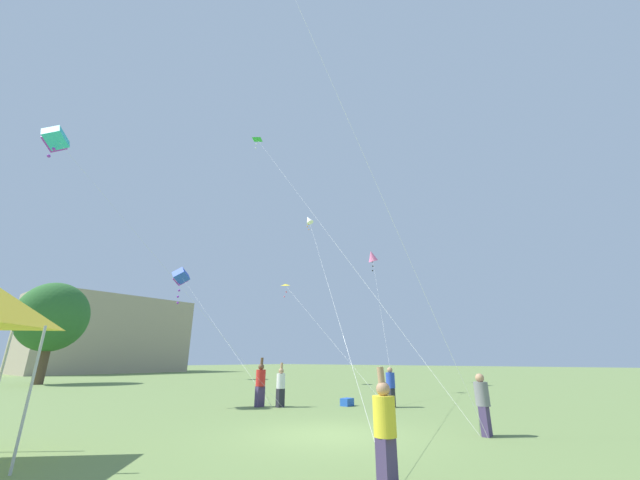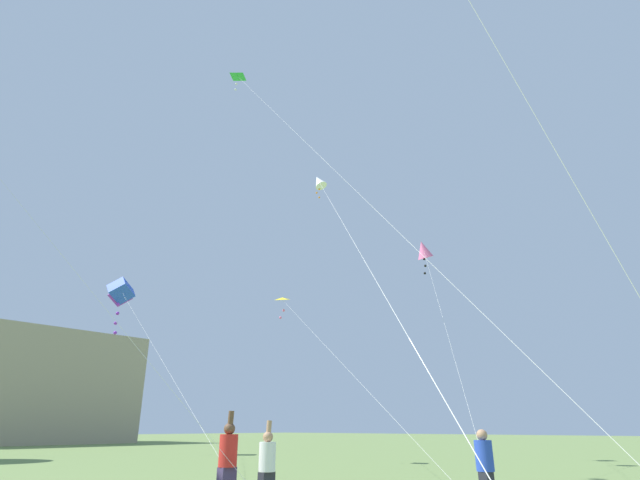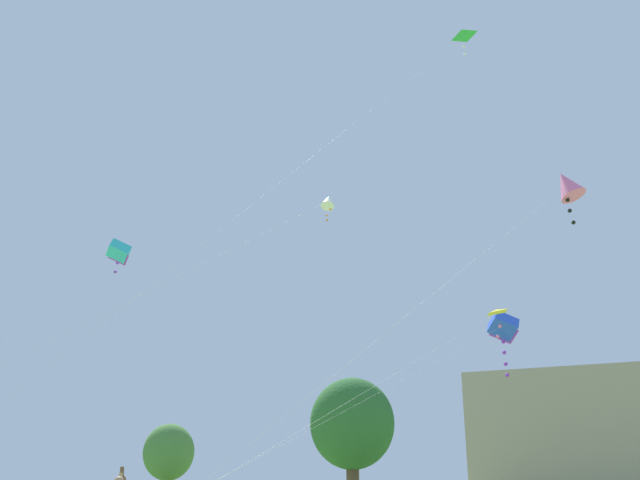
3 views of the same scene
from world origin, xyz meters
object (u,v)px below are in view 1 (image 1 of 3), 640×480
object	(u,v)px
kite_green_delta_0	(258,140)
kite_blue_box_2	(181,277)
person_yellow_shirt	(385,427)
kite_cyan_box_1	(56,139)
person_white_shirt	(281,385)
kite_white_diamond_5	(309,220)
cooler_box	(347,402)
kite_pink_diamond_3	(372,256)
kite_yellow_delta_4	(286,286)
person_blue_shirt	(391,385)
person_grey_shirt	(483,402)
person_red_shirt	(260,382)

from	to	relation	value
kite_green_delta_0	kite_blue_box_2	distance (m)	16.67
person_yellow_shirt	kite_cyan_box_1	bearing A→B (deg)	30.61
person_white_shirt	kite_blue_box_2	world-z (taller)	kite_blue_box_2
person_white_shirt	kite_white_diamond_5	xyz separation A→B (m)	(5.40, 3.22, 10.06)
cooler_box	kite_pink_diamond_3	distance (m)	15.95
person_yellow_shirt	person_white_shirt	size ratio (longest dim) A/B	1.01
person_yellow_shirt	kite_blue_box_2	bearing A→B (deg)	0.02
person_yellow_shirt	kite_yellow_delta_4	bearing A→B (deg)	-17.68
person_blue_shirt	person_grey_shirt	distance (m)	6.07
kite_pink_diamond_3	kite_blue_box_2	bearing A→B (deg)	105.03
kite_green_delta_0	kite_blue_box_2	size ratio (longest dim) A/B	0.98
kite_blue_box_2	kite_yellow_delta_4	xyz separation A→B (m)	(1.92, -13.90, -2.43)
kite_cyan_box_1	kite_blue_box_2	bearing A→B (deg)	43.11
person_white_shirt	kite_cyan_box_1	world-z (taller)	kite_cyan_box_1
person_blue_shirt	kite_white_diamond_5	xyz separation A→B (m)	(2.49, 6.89, 10.06)
cooler_box	kite_white_diamond_5	xyz separation A→B (m)	(3.27, 5.15, 10.76)
person_yellow_shirt	person_grey_shirt	bearing A→B (deg)	-66.67
person_red_shirt	kite_yellow_delta_4	size ratio (longest dim) A/B	0.14
kite_cyan_box_1	person_yellow_shirt	bearing A→B (deg)	-83.06
kite_green_delta_0	kite_blue_box_2	xyz separation A→B (m)	(-0.79, 10.29, -13.09)
kite_blue_box_2	kite_white_diamond_5	size ratio (longest dim) A/B	1.97
cooler_box	person_yellow_shirt	world-z (taller)	person_yellow_shirt
person_yellow_shirt	kite_yellow_delta_4	size ratio (longest dim) A/B	0.13
person_grey_shirt	kite_white_diamond_5	size ratio (longest dim) A/B	0.12
person_yellow_shirt	kite_white_diamond_5	size ratio (longest dim) A/B	0.14
cooler_box	kite_white_diamond_5	size ratio (longest dim) A/B	0.04
kite_green_delta_0	kite_yellow_delta_4	bearing A→B (deg)	-72.65
person_white_shirt	kite_pink_diamond_3	xyz separation A→B (m)	(13.48, 3.17, 9.27)
person_grey_shirt	person_white_shirt	bearing A→B (deg)	-63.27
cooler_box	person_red_shirt	size ratio (longest dim) A/B	0.26
person_white_shirt	kite_cyan_box_1	distance (m)	16.55
person_white_shirt	kite_blue_box_2	bearing A→B (deg)	-1.04
kite_cyan_box_1	kite_blue_box_2	xyz separation A→B (m)	(16.09, 15.06, -2.18)
person_white_shirt	cooler_box	bearing A→B (deg)	-114.51
kite_yellow_delta_4	kite_white_diamond_5	distance (m)	8.46
person_yellow_shirt	person_white_shirt	world-z (taller)	person_yellow_shirt
person_blue_shirt	person_red_shirt	xyz separation A→B (m)	(-3.40, 4.40, 0.10)
person_grey_shirt	kite_green_delta_0	size ratio (longest dim) A/B	0.06
person_blue_shirt	kite_green_delta_0	distance (m)	28.84
kite_blue_box_2	person_grey_shirt	bearing A→B (deg)	-105.40
person_red_shirt	kite_white_diamond_5	xyz separation A→B (m)	(5.89, 2.48, 9.95)
kite_pink_diamond_3	cooler_box	bearing A→B (deg)	-155.81
kite_green_delta_0	kite_blue_box_2	world-z (taller)	kite_green_delta_0
cooler_box	person_white_shirt	bearing A→B (deg)	137.82
kite_blue_box_2	kite_yellow_delta_4	size ratio (longest dim) A/B	1.74
cooler_box	person_blue_shirt	xyz separation A→B (m)	(0.78, -1.73, 0.70)
person_grey_shirt	kite_blue_box_2	distance (m)	34.57
person_blue_shirt	kite_blue_box_2	distance (m)	29.31
person_yellow_shirt	person_red_shirt	bearing A→B (deg)	-7.50
cooler_box	kite_yellow_delta_4	xyz separation A→B (m)	(7.78, 11.63, 7.74)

